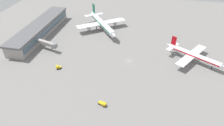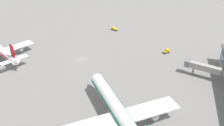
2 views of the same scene
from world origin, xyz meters
TOP-DOWN VIEW (x-y plane):
  - ground at (0.00, 0.00)m, footprint 288.00×288.00m
  - terminal_building at (-23.61, -77.94)m, footprint 79.67×15.00m
  - airplane_at_gate at (-8.36, 42.09)m, footprint 32.30×38.47m
  - airplane_taxiing at (-43.59, -30.08)m, footprint 46.67×39.52m
  - pushback_tractor at (44.14, -7.53)m, footprint 3.65×4.79m
  - baggage_tug at (18.73, -43.61)m, footprint 3.66×3.74m
  - jet_bridge at (-2.04, -60.30)m, footprint 7.59×16.66m

SIDE VIEW (x-z plane):
  - ground at x=0.00m, z-range 0.00..0.00m
  - pushback_tractor at x=44.14m, z-range 0.02..1.92m
  - baggage_tug at x=18.73m, z-range 0.01..2.31m
  - airplane_at_gate at x=-8.36m, z-range -1.79..11.34m
  - terminal_building at x=-23.61m, z-range 0.10..10.05m
  - jet_bridge at x=-2.04m, z-range 1.75..8.49m
  - airplane_taxiing at x=-43.59m, z-range -2.28..14.40m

